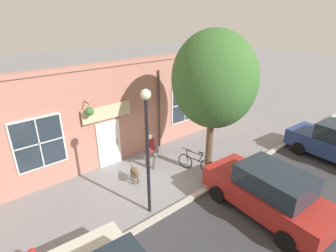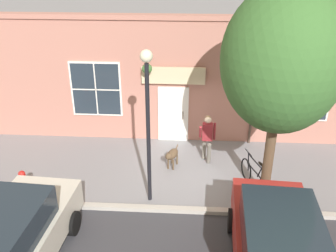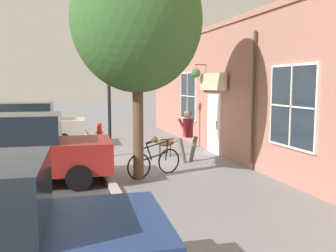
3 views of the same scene
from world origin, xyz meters
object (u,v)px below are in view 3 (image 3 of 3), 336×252
Objects in this scene: parked_car_mid_block at (20,150)px; street_lamp at (109,71)px; dog_on_leash at (163,143)px; parked_car_nearest_curb at (27,125)px; fire_hydrant at (99,131)px; pedestrian_walking at (188,131)px; leaning_bicycle at (155,162)px; street_tree_by_curb at (139,22)px.

street_lamp is (-2.61, -3.00, 2.02)m from parked_car_mid_block.
parked_car_nearest_curb is (4.59, -3.27, 0.41)m from dog_on_leash.
pedestrian_walking is at bearing 112.10° from fire_hydrant.
leaning_bicycle is 0.37× the size of parked_car_mid_block.
parked_car_mid_block is (2.94, -0.31, -3.13)m from street_tree_by_curb.
dog_on_leash is 5.65m from parked_car_nearest_curb.
street_tree_by_curb reaches higher than dog_on_leash.
parked_car_mid_block reaches higher than dog_on_leash.
parked_car_mid_block is at bearing 68.31° from fire_hydrant.
street_tree_by_curb is 1.35× the size of parked_car_nearest_curb.
parked_car_nearest_curb is at bearing -87.62° from parked_car_mid_block.
parked_car_nearest_curb is 1.00× the size of parked_car_mid_block.
parked_car_mid_block is (3.39, -0.08, 0.50)m from leaning_bicycle.
street_tree_by_curb is 3.67m from leaning_bicycle.
dog_on_leash is at bearing -117.00° from street_tree_by_curb.
fire_hydrant is at bearing -83.92° from leaning_bicycle.
parked_car_mid_block reaches higher than pedestrian_walking.
leaning_bicycle is 6.87m from parked_car_nearest_curb.
parked_car_nearest_curb is at bearing -35.46° from dog_on_leash.
dog_on_leash is 0.17× the size of street_tree_by_curb.
pedestrian_walking is 3.92m from street_tree_by_curb.
street_tree_by_curb is at bearing 174.05° from parked_car_mid_block.
street_lamp is at bearing -84.31° from street_tree_by_curb.
leaning_bicycle reaches higher than dog_on_leash.
leaning_bicycle is 3.43m from parked_car_mid_block.
parked_car_mid_block reaches higher than leaning_bicycle.
pedestrian_walking is at bearing 139.12° from parked_car_nearest_curb.
parked_car_mid_block is 7.23m from fire_hydrant.
dog_on_leash is at bearing -110.83° from leaning_bicycle.
street_lamp reaches higher than parked_car_mid_block.
street_tree_by_curb is 7.89m from fire_hydrant.
dog_on_leash is at bearing -150.51° from parked_car_mid_block.
pedestrian_walking is at bearing -135.96° from leaning_bicycle.
parked_car_mid_block is (4.35, 2.46, 0.41)m from dog_on_leash.
dog_on_leash is 3.03m from street_lamp.
street_lamp reaches higher than parked_car_nearest_curb.
fire_hydrant is (0.28, -7.01, -3.62)m from street_tree_by_curb.
fire_hydrant is (-2.90, -0.97, -0.48)m from parked_car_nearest_curb.
leaning_bicycle is (0.97, 2.54, -0.09)m from dog_on_leash.
dog_on_leash is 0.60× the size of leaning_bicycle.
pedestrian_walking is 0.28× the size of street_tree_by_curb.
street_lamp reaches higher than leaning_bicycle.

